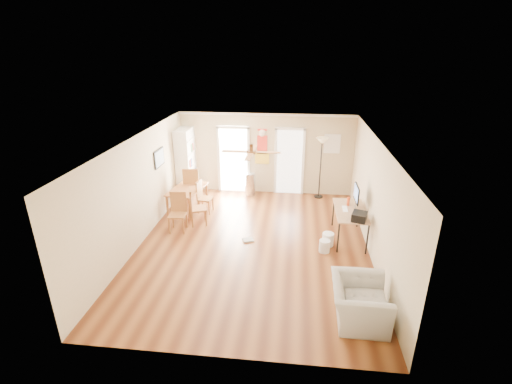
# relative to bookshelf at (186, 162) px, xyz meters

# --- Properties ---
(floor) EXTENTS (7.00, 7.00, 0.00)m
(floor) POSITION_rel_bookshelf_xyz_m (2.52, -3.07, -1.07)
(floor) COLOR brown
(floor) RESTS_ON ground
(ceiling) EXTENTS (5.50, 7.00, 0.00)m
(ceiling) POSITION_rel_bookshelf_xyz_m (2.52, -3.07, 1.53)
(ceiling) COLOR silver
(ceiling) RESTS_ON floor
(wall_back) EXTENTS (5.50, 0.04, 2.60)m
(wall_back) POSITION_rel_bookshelf_xyz_m (2.52, 0.43, 0.23)
(wall_back) COLOR beige
(wall_back) RESTS_ON floor
(wall_front) EXTENTS (5.50, 0.04, 2.60)m
(wall_front) POSITION_rel_bookshelf_xyz_m (2.52, -6.57, 0.23)
(wall_front) COLOR beige
(wall_front) RESTS_ON floor
(wall_left) EXTENTS (0.04, 7.00, 2.60)m
(wall_left) POSITION_rel_bookshelf_xyz_m (-0.23, -3.07, 0.23)
(wall_left) COLOR beige
(wall_left) RESTS_ON floor
(wall_right) EXTENTS (0.04, 7.00, 2.60)m
(wall_right) POSITION_rel_bookshelf_xyz_m (5.27, -3.07, 0.23)
(wall_right) COLOR beige
(wall_right) RESTS_ON floor
(crown_molding) EXTENTS (5.50, 7.00, 0.08)m
(crown_molding) POSITION_rel_bookshelf_xyz_m (2.52, -3.07, 1.49)
(crown_molding) COLOR white
(crown_molding) RESTS_ON wall_back
(kitchen_doorway) EXTENTS (0.90, 0.10, 2.10)m
(kitchen_doorway) POSITION_rel_bookshelf_xyz_m (1.47, 0.41, -0.02)
(kitchen_doorway) COLOR white
(kitchen_doorway) RESTS_ON wall_back
(bathroom_doorway) EXTENTS (0.80, 0.10, 2.10)m
(bathroom_doorway) POSITION_rel_bookshelf_xyz_m (3.27, 0.41, -0.02)
(bathroom_doorway) COLOR white
(bathroom_doorway) RESTS_ON wall_back
(wall_decal) EXTENTS (0.46, 0.03, 1.10)m
(wall_decal) POSITION_rel_bookshelf_xyz_m (2.39, 0.41, 0.48)
(wall_decal) COLOR red
(wall_decal) RESTS_ON wall_back
(ac_grille) EXTENTS (0.50, 0.04, 0.60)m
(ac_grille) POSITION_rel_bookshelf_xyz_m (4.57, 0.40, 0.63)
(ac_grille) COLOR white
(ac_grille) RESTS_ON wall_back
(framed_poster) EXTENTS (0.04, 0.66, 0.48)m
(framed_poster) POSITION_rel_bookshelf_xyz_m (-0.21, -1.67, 0.63)
(framed_poster) COLOR black
(framed_poster) RESTS_ON wall_left
(ceiling_fan) EXTENTS (1.24, 1.24, 0.20)m
(ceiling_fan) POSITION_rel_bookshelf_xyz_m (2.52, -3.37, 1.36)
(ceiling_fan) COLOR #593819
(ceiling_fan) RESTS_ON ceiling
(bookshelf) EXTENTS (0.57, 1.02, 2.15)m
(bookshelf) POSITION_rel_bookshelf_xyz_m (0.00, 0.00, 0.00)
(bookshelf) COLOR silver
(bookshelf) RESTS_ON floor
(dining_table) EXTENTS (1.00, 1.45, 0.67)m
(dining_table) POSITION_rel_bookshelf_xyz_m (0.37, -1.23, -0.74)
(dining_table) COLOR #995A31
(dining_table) RESTS_ON floor
(dining_chair_right_a) EXTENTS (0.43, 0.43, 0.94)m
(dining_chair_right_a) POSITION_rel_bookshelf_xyz_m (0.92, -1.34, -0.60)
(dining_chair_right_a) COLOR olive
(dining_chair_right_a) RESTS_ON floor
(dining_chair_right_b) EXTENTS (0.53, 0.53, 1.02)m
(dining_chair_right_b) POSITION_rel_bookshelf_xyz_m (0.92, -2.11, -0.56)
(dining_chair_right_b) COLOR #A77136
(dining_chair_right_b) RESTS_ON floor
(dining_chair_near) EXTENTS (0.45, 0.45, 1.03)m
(dining_chair_near) POSITION_rel_bookshelf_xyz_m (0.48, -2.57, -0.56)
(dining_chair_near) COLOR #A56D35
(dining_chair_near) RESTS_ON floor
(dining_chair_far) EXTENTS (0.52, 0.52, 1.13)m
(dining_chair_far) POSITION_rel_bookshelf_xyz_m (0.35, -0.66, -0.51)
(dining_chair_far) COLOR #9F6C33
(dining_chair_far) RESTS_ON floor
(trash_can) EXTENTS (0.37, 0.37, 0.74)m
(trash_can) POSITION_rel_bookshelf_xyz_m (2.03, 0.08, -0.70)
(trash_can) COLOR #B5B5B7
(trash_can) RESTS_ON floor
(torchiere_lamp) EXTENTS (0.44, 0.44, 1.93)m
(torchiere_lamp) POSITION_rel_bookshelf_xyz_m (4.24, 0.16, -0.11)
(torchiere_lamp) COLOR black
(torchiere_lamp) RESTS_ON floor
(computer_desk) EXTENTS (0.74, 1.48, 0.79)m
(computer_desk) POSITION_rel_bookshelf_xyz_m (4.85, -2.50, -0.68)
(computer_desk) COLOR tan
(computer_desk) RESTS_ON floor
(imac) EXTENTS (0.27, 0.60, 0.56)m
(imac) POSITION_rel_bookshelf_xyz_m (4.99, -2.30, -0.00)
(imac) COLOR black
(imac) RESTS_ON computer_desk
(keyboard) EXTENTS (0.12, 0.36, 0.01)m
(keyboard) POSITION_rel_bookshelf_xyz_m (4.72, -2.46, -0.28)
(keyboard) COLOR white
(keyboard) RESTS_ON computer_desk
(printer) EXTENTS (0.41, 0.45, 0.19)m
(printer) POSITION_rel_bookshelf_xyz_m (4.97, -3.05, -0.19)
(printer) COLOR black
(printer) RESTS_ON computer_desk
(orange_bottle) EXTENTS (0.07, 0.07, 0.22)m
(orange_bottle) POSITION_rel_bookshelf_xyz_m (4.82, -2.22, -0.17)
(orange_bottle) COLOR red
(orange_bottle) RESTS_ON computer_desk
(wastebasket_a) EXTENTS (0.32, 0.32, 0.32)m
(wastebasket_a) POSITION_rel_bookshelf_xyz_m (4.32, -2.89, -0.91)
(wastebasket_a) COLOR white
(wastebasket_a) RESTS_ON floor
(wastebasket_b) EXTENTS (0.28, 0.28, 0.30)m
(wastebasket_b) POSITION_rel_bookshelf_xyz_m (4.22, -3.20, -0.93)
(wastebasket_b) COLOR silver
(wastebasket_b) RESTS_ON floor
(floor_cloth) EXTENTS (0.32, 0.29, 0.04)m
(floor_cloth) POSITION_rel_bookshelf_xyz_m (2.36, -2.89, -1.05)
(floor_cloth) COLOR #A6A7A1
(floor_cloth) RESTS_ON floor
(armchair) EXTENTS (0.99, 1.13, 0.72)m
(armchair) POSITION_rel_bookshelf_xyz_m (4.67, -5.44, -0.71)
(armchair) COLOR #ABAAA5
(armchair) RESTS_ON floor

